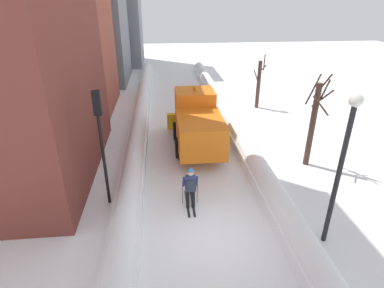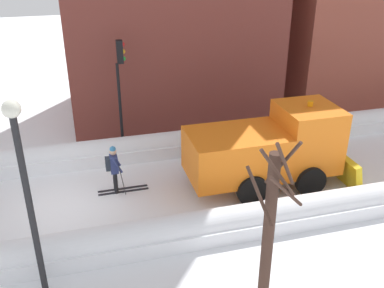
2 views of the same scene
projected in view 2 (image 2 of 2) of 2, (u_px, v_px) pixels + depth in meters
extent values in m
plane|color=white|center=(328.00, 168.00, 17.43)|extent=(80.00, 80.00, 0.00)
cube|color=white|center=(294.00, 133.00, 19.86)|extent=(1.10, 36.00, 0.51)
cylinder|color=white|center=(295.00, 128.00, 19.75)|extent=(0.90, 34.20, 0.90)
cube|color=white|center=(375.00, 203.00, 14.78)|extent=(1.10, 36.00, 0.49)
cylinder|color=white|center=(377.00, 196.00, 14.67)|extent=(0.90, 34.20, 0.90)
cube|color=orange|center=(236.00, 154.00, 15.47)|extent=(2.30, 3.40, 1.60)
cube|color=orange|center=(306.00, 136.00, 15.96)|extent=(2.20, 2.00, 2.30)
cube|color=black|center=(332.00, 121.00, 15.97)|extent=(1.85, 0.06, 1.01)
cube|color=yellow|center=(335.00, 161.00, 16.81)|extent=(3.20, 0.46, 1.13)
cylinder|color=orange|center=(310.00, 104.00, 15.41)|extent=(0.20, 0.20, 0.18)
cylinder|color=black|center=(282.00, 153.00, 17.41)|extent=(0.25, 1.10, 1.10)
cylinder|color=black|center=(311.00, 182.00, 15.41)|extent=(0.25, 1.10, 1.10)
cylinder|color=black|center=(229.00, 160.00, 16.89)|extent=(0.25, 1.10, 1.10)
cylinder|color=black|center=(252.00, 190.00, 14.89)|extent=(0.25, 1.10, 1.10)
cylinder|color=black|center=(115.00, 180.00, 15.79)|extent=(0.14, 0.14, 0.82)
cylinder|color=black|center=(116.00, 183.00, 15.60)|extent=(0.14, 0.14, 0.82)
cube|color=navy|center=(114.00, 164.00, 15.38)|extent=(0.42, 0.26, 0.62)
cube|color=#262D38|center=(108.00, 164.00, 15.32)|extent=(0.32, 0.16, 0.44)
sphere|color=tan|center=(113.00, 152.00, 15.18)|extent=(0.24, 0.24, 0.24)
sphere|color=teal|center=(113.00, 149.00, 15.13)|extent=(0.22, 0.22, 0.22)
cylinder|color=navy|center=(116.00, 159.00, 15.62)|extent=(0.09, 0.33, 0.56)
cylinder|color=navy|center=(118.00, 166.00, 15.17)|extent=(0.09, 0.33, 0.56)
cube|color=black|center=(123.00, 189.00, 16.02)|extent=(0.09, 1.80, 0.03)
cube|color=black|center=(124.00, 192.00, 15.83)|extent=(0.09, 1.80, 0.03)
cylinder|color=#262628|center=(120.00, 172.00, 15.92)|extent=(0.02, 0.19, 1.19)
cylinder|color=#262628|center=(122.00, 180.00, 15.40)|extent=(0.02, 0.19, 1.19)
cylinder|color=black|center=(120.00, 109.00, 18.08)|extent=(0.12, 0.12, 3.79)
cube|color=black|center=(120.00, 52.00, 17.09)|extent=(0.28, 0.24, 0.90)
sphere|color=red|center=(123.00, 44.00, 17.00)|extent=(0.18, 0.18, 0.18)
sphere|color=gold|center=(123.00, 52.00, 17.12)|extent=(0.18, 0.18, 0.18)
sphere|color=green|center=(124.00, 59.00, 17.25)|extent=(0.18, 0.18, 0.18)
cylinder|color=black|center=(31.00, 213.00, 10.39)|extent=(0.16, 0.16, 4.90)
sphere|color=silver|center=(11.00, 109.00, 9.25)|extent=(0.40, 0.40, 0.40)
cylinder|color=#432D23|center=(268.00, 232.00, 10.32)|extent=(0.28, 0.28, 4.16)
cylinder|color=#432D23|center=(283.00, 163.00, 9.74)|extent=(0.79, 0.45, 1.37)
cylinder|color=#432D23|center=(278.00, 173.00, 9.31)|extent=(0.23, 0.85, 1.20)
cylinder|color=#432D23|center=(259.00, 196.00, 9.69)|extent=(1.04, 0.32, 1.08)
cylinder|color=#432D23|center=(286.00, 192.00, 9.49)|extent=(0.46, 1.07, 1.15)
cylinder|color=#432D23|center=(285.00, 165.00, 9.33)|extent=(0.43, 0.72, 1.29)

